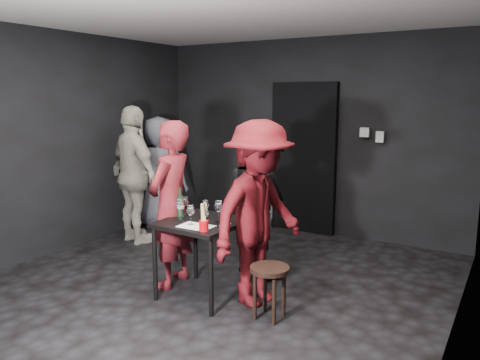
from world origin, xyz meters
The scene contains 26 objects.
floor centered at (0.00, 0.00, 0.00)m, with size 4.50×5.00×0.02m, color black.
ceiling centered at (0.00, 0.00, 2.70)m, with size 4.50×5.00×0.02m, color silver.
wall_back centered at (0.00, 2.50, 1.35)m, with size 4.50×0.04×2.70m, color black.
wall_left centered at (-2.25, 0.00, 1.35)m, with size 0.04×5.00×2.70m, color black.
wall_right centered at (2.25, 0.00, 1.35)m, with size 0.04×5.00×2.70m, color black.
doorway centered at (0.00, 2.44, 1.05)m, with size 0.95×0.10×2.10m, color black.
wallbox_upper centered at (0.85, 2.45, 1.45)m, with size 0.12×0.06×0.12m, color #B7B7B2.
wallbox_lower centered at (1.05, 2.45, 1.40)m, with size 0.10×0.06×0.14m, color #B7B7B2.
hand_truck centered at (-0.61, 2.30, 0.22)m, with size 0.39×0.33×1.17m.
tasting_table centered at (0.08, -0.11, 0.65)m, with size 0.72×0.72×0.75m.
stool centered at (0.85, -0.20, 0.37)m, with size 0.34×0.34×0.47m.
server_red centered at (-0.36, -0.04, 0.94)m, with size 0.69×0.45×1.89m, color maroon.
woman_black centered at (0.21, 0.72, 0.82)m, with size 0.80×0.44×1.64m, color black.
man_maroon centered at (0.61, 0.04, 0.98)m, with size 1.26×0.59×1.96m, color #530B11.
bystander_cream centered at (-1.66, 0.81, 1.08)m, with size 1.27×0.60×2.16m, color beige.
bystander_grey centered at (-1.86, 1.54, 0.89)m, with size 0.87×0.47×1.77m, color #555764.
tasting_mat centered at (0.15, -0.30, 0.75)m, with size 0.31×0.21×0.00m, color white.
wine_glass_a centered at (-0.12, -0.20, 0.86)m, with size 0.08×0.08×0.22m, color white, non-canonical shape.
wine_glass_b centered at (-0.18, -0.05, 0.86)m, with size 0.08×0.08×0.21m, color white, non-canonical shape.
wine_glass_c centered at (0.02, 0.03, 0.84)m, with size 0.07×0.07×0.18m, color white, non-canonical shape.
wine_glass_d centered at (0.07, -0.28, 0.85)m, with size 0.08×0.08×0.20m, color white, non-canonical shape.
wine_glass_e centered at (0.21, -0.25, 0.85)m, with size 0.07×0.07×0.19m, color white, non-canonical shape.
wine_glass_f centered at (0.23, -0.06, 0.86)m, with size 0.08×0.08×0.22m, color white, non-canonical shape.
wine_bottle centered at (-0.20, -0.09, 0.86)m, with size 0.07×0.07×0.29m.
breadstick_cup centered at (0.29, -0.38, 0.87)m, with size 0.08×0.08×0.26m.
reserved_card centered at (0.34, -0.13, 0.79)m, with size 0.07×0.12×0.09m, color white, non-canonical shape.
Camera 1 is at (2.61, -3.60, 1.92)m, focal length 35.00 mm.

